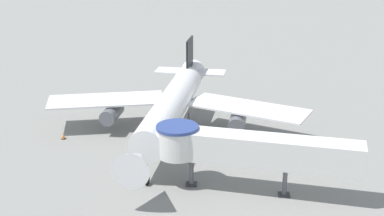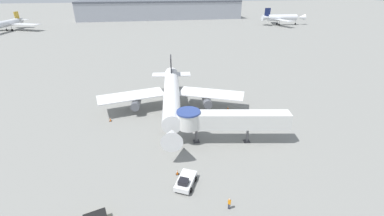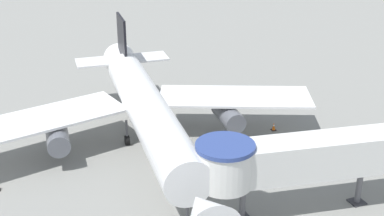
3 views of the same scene
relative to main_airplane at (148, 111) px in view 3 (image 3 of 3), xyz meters
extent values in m
plane|color=gray|center=(2.66, -2.23, -4.04)|extent=(800.00, 800.00, 0.00)
cylinder|color=white|center=(-0.09, -0.84, 0.13)|extent=(5.94, 24.05, 3.46)
cone|color=white|center=(-1.68, -15.95, 0.13)|extent=(3.84, 4.15, 3.46)
cone|color=white|center=(1.29, 12.21, 0.13)|extent=(3.98, 5.52, 3.46)
cube|color=white|center=(-8.58, 2.98, -0.47)|extent=(15.00, 8.09, 0.22)
cube|color=white|center=(9.01, 1.13, -0.47)|extent=(15.13, 10.59, 0.22)
cube|color=black|center=(1.26, 11.95, 3.25)|extent=(0.69, 4.27, 4.50)
cube|color=white|center=(1.32, 12.47, 0.74)|extent=(9.93, 3.98, 0.18)
cylinder|color=#565960|center=(-7.59, 1.49, -1.67)|extent=(2.34, 4.44, 1.90)
cylinder|color=#565960|center=(7.73, -0.13, -1.67)|extent=(2.34, 4.44, 1.90)
cylinder|color=#4C4C51|center=(-1.32, 2.29, -2.59)|extent=(0.22, 0.22, 1.99)
cylinder|color=black|center=(-1.32, 2.29, -3.59)|extent=(0.49, 0.94, 0.90)
cylinder|color=#4C4C51|center=(1.77, 1.96, -2.59)|extent=(0.22, 0.22, 1.99)
cylinder|color=black|center=(1.77, 1.96, -3.59)|extent=(0.49, 0.94, 0.90)
cube|color=silver|center=(10.26, -13.28, 0.40)|extent=(17.63, 5.62, 2.80)
cylinder|color=silver|center=(1.68, -11.75, 0.40)|extent=(3.90, 3.90, 2.80)
cylinder|color=navy|center=(1.68, -11.75, 1.95)|extent=(4.10, 4.10, 0.30)
cylinder|color=#56565B|center=(3.05, -12.00, -2.52)|extent=(0.44, 0.44, 3.03)
cylinder|color=#56565B|center=(11.98, -13.59, -2.52)|extent=(0.44, 0.44, 3.03)
cube|color=#333338|center=(11.98, -13.59, -3.98)|extent=(1.10, 1.10, 0.12)
cube|color=black|center=(12.64, -0.23, -4.02)|extent=(0.47, 0.47, 0.04)
cone|color=orange|center=(12.64, -0.23, -3.63)|extent=(0.33, 0.33, 0.74)
cylinder|color=white|center=(12.64, -0.23, -3.54)|extent=(0.18, 0.18, 0.09)
camera|label=1|loc=(6.13, -59.15, 20.77)|focal=50.00mm
camera|label=2|loc=(-4.63, -50.15, 21.52)|focal=24.00mm
camera|label=3|loc=(-12.67, -40.31, 18.57)|focal=50.00mm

